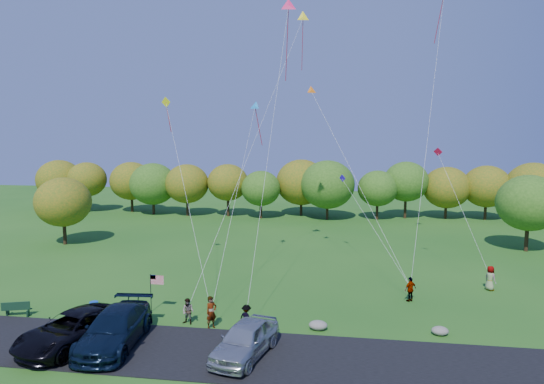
{
  "coord_description": "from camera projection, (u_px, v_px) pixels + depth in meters",
  "views": [
    {
      "loc": [
        6.48,
        -27.24,
        11.35
      ],
      "look_at": [
        1.44,
        6.0,
        7.3
      ],
      "focal_mm": 32.0,
      "sensor_mm": 36.0,
      "label": 1
    }
  ],
  "objects": [
    {
      "name": "boulder_far",
      "position": [
        440.0,
        331.0,
        27.44
      ],
      "size": [
        0.95,
        0.79,
        0.49
      ],
      "primitive_type": "ellipsoid",
      "color": "gray",
      "rests_on": "ground"
    },
    {
      "name": "flag_assembly",
      "position": [
        155.0,
        284.0,
        30.83
      ],
      "size": [
        0.91,
        0.59,
        2.46
      ],
      "color": "black",
      "rests_on": "ground"
    },
    {
      "name": "kites_aloft",
      "position": [
        319.0,
        41.0,
        40.35
      ],
      "size": [
        22.64,
        10.44,
        16.39
      ],
      "color": "#FF1C60",
      "rests_on": "ground"
    },
    {
      "name": "flyer_d",
      "position": [
        410.0,
        289.0,
        32.88
      ],
      "size": [
        1.04,
        0.94,
        1.7
      ],
      "primitive_type": "imported",
      "rotation": [
        0.0,
        0.0,
        3.8
      ],
      "color": "#4C4C59",
      "rests_on": "ground"
    },
    {
      "name": "flyer_e",
      "position": [
        490.0,
        278.0,
        35.24
      ],
      "size": [
        0.97,
        1.05,
        1.8
      ],
      "primitive_type": "imported",
      "rotation": [
        0.0,
        0.0,
        2.16
      ],
      "color": "#4C4C59",
      "rests_on": "ground"
    },
    {
      "name": "treeline",
      "position": [
        316.0,
        185.0,
        63.42
      ],
      "size": [
        75.65,
        27.98,
        8.36
      ],
      "color": "#3B2815",
      "rests_on": "ground"
    },
    {
      "name": "minivan_navy",
      "position": [
        115.0,
        329.0,
        25.87
      ],
      "size": [
        3.18,
        6.69,
        1.88
      ],
      "primitive_type": "imported",
      "rotation": [
        0.0,
        0.0,
        0.09
      ],
      "color": "black",
      "rests_on": "asphalt_lane"
    },
    {
      "name": "flyer_c",
      "position": [
        246.0,
        318.0,
        28.04
      ],
      "size": [
        1.14,
        1.0,
        1.53
      ],
      "primitive_type": "imported",
      "rotation": [
        0.0,
        0.0,
        2.6
      ],
      "color": "#4C4C59",
      "rests_on": "ground"
    },
    {
      "name": "boulder_near",
      "position": [
        318.0,
        325.0,
        28.18
      ],
      "size": [
        1.08,
        0.85,
        0.54
      ],
      "primitive_type": "ellipsoid",
      "color": "gray",
      "rests_on": "ground"
    },
    {
      "name": "minivan_dark",
      "position": [
        73.0,
        329.0,
        25.91
      ],
      "size": [
        4.78,
        7.07,
        1.8
      ],
      "primitive_type": "imported",
      "rotation": [
        0.0,
        0.0,
        -0.3
      ],
      "color": "black",
      "rests_on": "asphalt_lane"
    },
    {
      "name": "park_bench",
      "position": [
        16.0,
        308.0,
        30.26
      ],
      "size": [
        1.64,
        0.78,
        0.93
      ],
      "rotation": [
        0.0,
        0.0,
        0.32
      ],
      "color": "#12331E",
      "rests_on": "ground"
    },
    {
      "name": "ground",
      "position": [
        233.0,
        324.0,
        29.06
      ],
      "size": [
        140.0,
        140.0,
        0.0
      ],
      "primitive_type": "plane",
      "color": "#215819",
      "rests_on": "ground"
    },
    {
      "name": "flyer_b",
      "position": [
        188.0,
        311.0,
        28.97
      ],
      "size": [
        0.87,
        0.75,
        1.57
      ],
      "primitive_type": "imported",
      "rotation": [
        0.0,
        0.0,
        -0.22
      ],
      "color": "#4C4C59",
      "rests_on": "ground"
    },
    {
      "name": "minivan_silver",
      "position": [
        245.0,
        339.0,
        24.63
      ],
      "size": [
        3.24,
        5.54,
        1.77
      ],
      "primitive_type": "imported",
      "rotation": [
        0.0,
        0.0,
        -0.23
      ],
      "color": "#A6AAB1",
      "rests_on": "asphalt_lane"
    },
    {
      "name": "flyer_a",
      "position": [
        211.0,
        312.0,
        28.33
      ],
      "size": [
        0.8,
        0.84,
        1.93
      ],
      "primitive_type": "imported",
      "rotation": [
        0.0,
        0.0,
        0.89
      ],
      "color": "#4C4C59",
      "rests_on": "ground"
    },
    {
      "name": "trash_barrel",
      "position": [
        94.0,
        308.0,
        30.64
      ],
      "size": [
        0.53,
        0.53,
        0.8
      ],
      "primitive_type": "cylinder",
      "color": "#0C3FBB",
      "rests_on": "ground"
    },
    {
      "name": "asphalt_lane",
      "position": [
        216.0,
        353.0,
        25.13
      ],
      "size": [
        44.0,
        6.0,
        0.06
      ],
      "primitive_type": "cube",
      "color": "black",
      "rests_on": "ground"
    }
  ]
}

